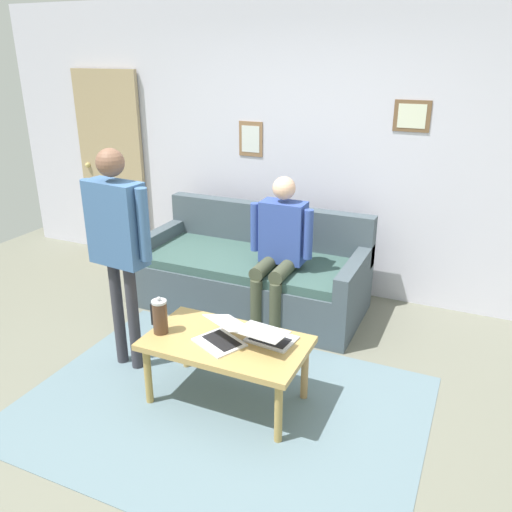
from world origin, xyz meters
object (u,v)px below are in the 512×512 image
at_px(couch, 253,274).
at_px(laptop_left, 223,335).
at_px(laptop_center, 268,337).
at_px(person_standing, 117,234).
at_px(person_seated, 279,244).
at_px(interior_door, 112,166).
at_px(coffee_table, 226,348).
at_px(french_press, 160,316).

xyz_separation_m(couch, laptop_left, (-0.44, 1.41, 0.21)).
bearing_deg(laptop_center, couch, -61.51).
distance_m(couch, laptop_center, 1.50).
xyz_separation_m(person_standing, person_seated, (-0.78, -1.08, -0.32)).
xyz_separation_m(interior_door, laptop_left, (-2.43, 2.01, -0.52)).
bearing_deg(person_standing, interior_door, -50.57).
relative_size(coffee_table, french_press, 4.00).
bearing_deg(person_standing, laptop_left, 172.69).
bearing_deg(interior_door, laptop_left, 140.35).
bearing_deg(laptop_center, person_seated, -71.59).
bearing_deg(interior_door, coffee_table, 140.77).
xyz_separation_m(interior_door, laptop_center, (-2.70, 1.90, -0.52)).
distance_m(couch, person_seated, 0.60).
bearing_deg(laptop_left, coffee_table, -119.09).
bearing_deg(couch, person_seated, 147.00).
bearing_deg(person_standing, french_press, 157.95).
xyz_separation_m(laptop_left, person_seated, (0.09, -1.19, 0.22)).
bearing_deg(couch, laptop_center, 118.49).
bearing_deg(french_press, laptop_left, -171.82).
bearing_deg(person_seated, couch, -33.00).
height_order(coffee_table, laptop_left, laptop_left).
bearing_deg(laptop_left, person_seated, -85.86).
bearing_deg(laptop_left, interior_door, -39.65).
xyz_separation_m(laptop_left, person_standing, (0.86, -0.11, 0.54)).
bearing_deg(laptop_left, person_standing, -7.31).
relative_size(coffee_table, laptop_left, 2.59).
xyz_separation_m(coffee_table, person_seated, (0.10, -1.17, 0.32)).
distance_m(laptop_left, person_seated, 1.21).
distance_m(person_standing, person_seated, 1.37).
relative_size(laptop_left, person_seated, 0.32).
height_order(interior_door, coffee_table, interior_door).
xyz_separation_m(interior_door, coffee_table, (-2.44, 1.99, -0.62)).
bearing_deg(interior_door, couch, 163.28).
distance_m(french_press, person_standing, 0.66).
distance_m(laptop_left, french_press, 0.45).
bearing_deg(person_seated, interior_door, -19.42).
xyz_separation_m(couch, person_seated, (-0.35, 0.23, 0.42)).
relative_size(laptop_center, person_seated, 0.29).
bearing_deg(laptop_center, laptop_left, 21.50).
xyz_separation_m(laptop_center, french_press, (0.71, 0.17, 0.07)).
bearing_deg(french_press, person_seated, -105.66).
distance_m(laptop_center, person_seated, 1.16).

